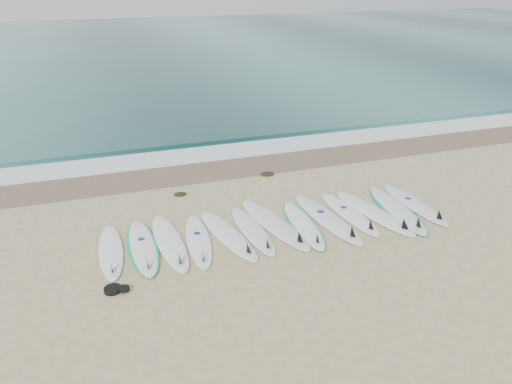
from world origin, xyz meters
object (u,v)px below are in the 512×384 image
object	(u,v)px
surfboard_0	(111,252)
surfboard_12	(416,205)
leash_coil	(115,289)
surfboard_6	(276,225)

from	to	relation	value
surfboard_0	surfboard_12	distance (m)	7.39
surfboard_12	leash_coil	distance (m)	7.52
leash_coil	surfboard_12	bearing A→B (deg)	9.60
surfboard_6	surfboard_12	bearing A→B (deg)	-11.86
surfboard_0	leash_coil	bearing A→B (deg)	-88.82
surfboard_0	leash_coil	distance (m)	1.40
surfboard_0	surfboard_12	xyz separation A→B (m)	(7.39, -0.15, 0.01)
surfboard_0	surfboard_12	bearing A→B (deg)	1.24
surfboard_6	leash_coil	world-z (taller)	surfboard_6
surfboard_12	surfboard_0	bearing A→B (deg)	178.77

